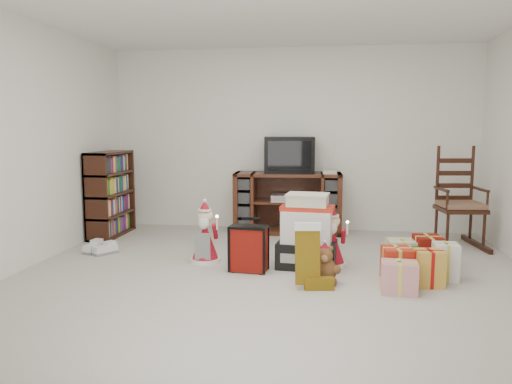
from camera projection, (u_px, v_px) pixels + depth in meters
room at (272, 146)px, 4.44m from camera, size 5.01×5.01×2.51m
tv_stand at (288, 203)px, 6.73m from camera, size 1.44×0.56×0.81m
bookshelf at (111, 195)px, 6.54m from camera, size 0.30×0.90×1.11m
rocking_chair at (459, 210)px, 5.99m from camera, size 0.60×0.88×1.24m
gift_pile at (307, 236)px, 5.06m from camera, size 0.62×0.48×0.74m
red_suitcase at (249, 248)px, 4.90m from camera, size 0.37×0.22×0.54m
stocking at (308, 255)px, 4.38m from camera, size 0.29×0.16×0.59m
teddy_bear at (324, 266)px, 4.56m from camera, size 0.23×0.20×0.34m
santa_figurine at (332, 243)px, 5.11m from camera, size 0.30×0.29×0.62m
mrs_claus_figurine at (205, 239)px, 5.25m from camera, size 0.32×0.30×0.66m
sneaker_pair at (99, 249)px, 5.65m from camera, size 0.39×0.29×0.10m
gift_cluster at (416, 264)px, 4.73m from camera, size 0.77×1.13×0.26m
crt_television at (289, 155)px, 6.64m from camera, size 0.70×0.53×0.48m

